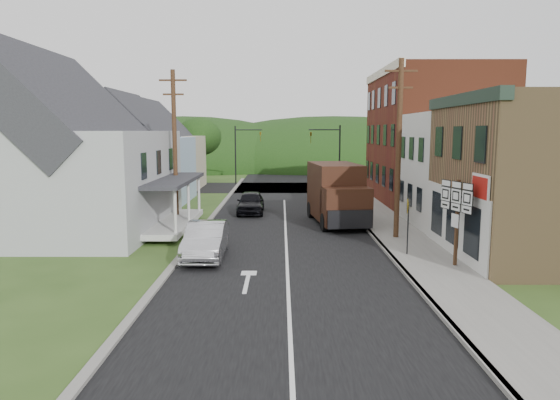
{
  "coord_description": "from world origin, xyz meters",
  "views": [
    {
      "loc": [
        -0.24,
        -21.4,
        5.51
      ],
      "look_at": [
        -0.3,
        2.39,
        2.2
      ],
      "focal_mm": 32.0,
      "sensor_mm": 36.0,
      "label": 1
    }
  ],
  "objects_px": {
    "warning_sign": "(408,219)",
    "delivery_van": "(337,194)",
    "dark_sedan": "(251,203)",
    "silver_sedan": "(206,241)",
    "route_sign_cluster": "(456,210)"
  },
  "relations": [
    {
      "from": "delivery_van",
      "to": "route_sign_cluster",
      "type": "relative_size",
      "value": 1.92
    },
    {
      "from": "dark_sedan",
      "to": "warning_sign",
      "type": "xyz_separation_m",
      "value": [
        7.55,
        -11.71,
        0.99
      ]
    },
    {
      "from": "dark_sedan",
      "to": "warning_sign",
      "type": "height_order",
      "value": "warning_sign"
    },
    {
      "from": "warning_sign",
      "to": "silver_sedan",
      "type": "bearing_deg",
      "value": -168.54
    },
    {
      "from": "silver_sedan",
      "to": "warning_sign",
      "type": "height_order",
      "value": "warning_sign"
    },
    {
      "from": "warning_sign",
      "to": "delivery_van",
      "type": "bearing_deg",
      "value": 116.14
    },
    {
      "from": "dark_sedan",
      "to": "warning_sign",
      "type": "distance_m",
      "value": 13.97
    },
    {
      "from": "silver_sedan",
      "to": "dark_sedan",
      "type": "distance_m",
      "value": 11.88
    },
    {
      "from": "dark_sedan",
      "to": "warning_sign",
      "type": "relative_size",
      "value": 1.76
    },
    {
      "from": "silver_sedan",
      "to": "delivery_van",
      "type": "bearing_deg",
      "value": 50.1
    },
    {
      "from": "route_sign_cluster",
      "to": "delivery_van",
      "type": "bearing_deg",
      "value": 93.9
    },
    {
      "from": "silver_sedan",
      "to": "route_sign_cluster",
      "type": "bearing_deg",
      "value": -10.5
    },
    {
      "from": "silver_sedan",
      "to": "route_sign_cluster",
      "type": "distance_m",
      "value": 10.49
    },
    {
      "from": "delivery_van",
      "to": "silver_sedan",
      "type": "bearing_deg",
      "value": -135.54
    },
    {
      "from": "dark_sedan",
      "to": "route_sign_cluster",
      "type": "distance_m",
      "value": 16.35
    }
  ]
}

